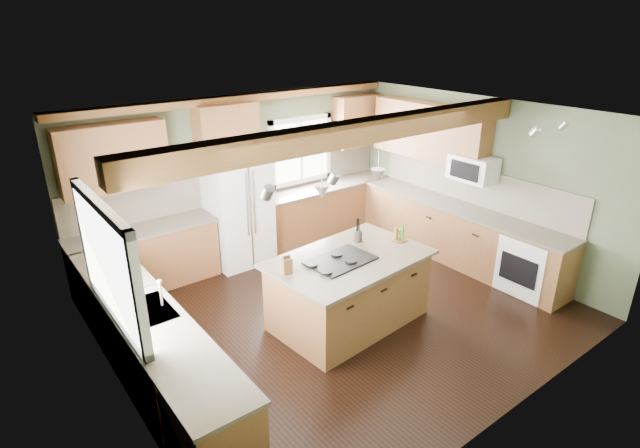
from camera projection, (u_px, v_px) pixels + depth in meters
floor at (338, 310)px, 6.75m from camera, size 5.60×5.60×0.00m
ceiling at (341, 117)px, 5.76m from camera, size 5.60×5.60×0.00m
wall_back at (242, 175)px, 8.09m from camera, size 5.60×0.00×5.60m
wall_left at (110, 289)px, 4.68m from camera, size 0.00×5.00×5.00m
wall_right at (477, 181)px, 7.83m from camera, size 0.00×5.00×5.00m
ceiling_beam at (357, 132)px, 5.61m from camera, size 5.55×0.26×0.26m
soffit_trim at (240, 98)px, 7.55m from camera, size 5.55×0.20×0.10m
backsplash_back at (243, 181)px, 8.12m from camera, size 5.58×0.03×0.58m
backsplash_right at (473, 186)px, 7.89m from camera, size 0.03×3.70×0.58m
base_cab_back_left at (146, 259)px, 7.19m from camera, size 2.02×0.60×0.88m
counter_back_left at (142, 230)px, 7.02m from camera, size 2.06×0.64×0.04m
base_cab_back_right at (325, 210)px, 9.04m from camera, size 2.62×0.60×0.88m
counter_back_right at (325, 186)px, 8.86m from camera, size 2.66×0.64×0.04m
base_cab_left at (151, 350)px, 5.21m from camera, size 0.60×3.70×0.88m
counter_left at (145, 312)px, 5.04m from camera, size 0.64×3.74×0.04m
base_cab_right at (457, 234)px, 8.03m from camera, size 0.60×3.70×0.88m
counter_right at (460, 208)px, 7.85m from camera, size 0.64×3.74×0.04m
upper_cab_back_left at (113, 158)px, 6.60m from camera, size 1.40×0.35×0.90m
upper_cab_over_fridge at (227, 127)px, 7.47m from camera, size 0.96×0.35×0.70m
upper_cab_right at (429, 131)px, 8.15m from camera, size 0.35×2.20×0.90m
upper_cab_back_corner at (357, 121)px, 9.01m from camera, size 0.90×0.35×0.90m
window_left at (106, 263)px, 4.64m from camera, size 0.04×1.60×1.05m
window_back at (300, 150)px, 8.63m from camera, size 1.10×0.04×1.00m
sink at (145, 312)px, 5.04m from camera, size 0.50×0.65×0.03m
faucet at (161, 294)px, 5.08m from camera, size 0.02×0.02×0.28m
dishwasher at (207, 425)px, 4.27m from camera, size 0.60×0.60×0.84m
oven at (530, 264)px, 7.07m from camera, size 0.60×0.72×0.84m
microwave at (473, 168)px, 7.58m from camera, size 0.40×0.70×0.38m
pendant_left at (322, 192)px, 5.51m from camera, size 0.18×0.18×0.16m
pendant_right at (378, 175)px, 6.09m from camera, size 0.18×0.18×0.16m
refrigerator at (238, 209)px, 7.80m from camera, size 0.90×0.74×1.80m
island at (349, 291)px, 6.35m from camera, size 1.95×1.29×0.88m
island_top at (350, 259)px, 6.17m from camera, size 2.08×1.42×0.04m
cooktop at (341, 260)px, 6.07m from camera, size 0.85×0.60×0.02m
knife_block at (287, 266)px, 5.74m from camera, size 0.13×0.10×0.19m
utensil_crock at (358, 236)px, 6.59m from camera, size 0.13×0.13×0.15m
bottle_tray at (400, 233)px, 6.61m from camera, size 0.29×0.29×0.20m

